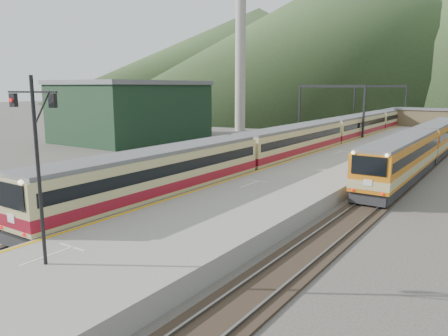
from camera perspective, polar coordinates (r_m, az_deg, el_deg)
The scene contains 16 objects.
track_main at distance 48.43m, azimuth 10.39°, elevation 1.29°, with size 2.60×200.00×0.23m.
track_far at distance 50.61m, azimuth 5.21°, elevation 1.81°, with size 2.60×200.00×0.23m.
track_second at distance 45.15m, azimuth 23.86°, elevation -0.13°, with size 2.60×200.00×0.23m.
platform at distance 44.55m, azimuth 15.96°, elevation 0.81°, with size 8.00×100.00×1.00m, color gray.
gantry_near at distance 62.83m, azimuth 13.75°, elevation 8.32°, with size 9.55×0.25×8.00m.
gantry_far at distance 86.68m, azimuth 19.62°, elevation 8.56°, with size 9.55×0.25×8.00m.
warehouse at distance 65.81m, azimuth -11.79°, elevation 7.38°, with size 14.50×20.50×8.60m.
smokestack at distance 77.95m, azimuth 2.17°, elevation 15.92°, with size 1.80×1.80×30.00m, color #9E998E.
station_shed at distance 83.10m, azimuth 24.80°, elevation 6.05°, with size 9.40×4.40×3.10m.
hill_a at distance 203.86m, azimuth 17.76°, elevation 16.38°, with size 180.00×180.00×60.00m, color #253E1B.
hill_d at distance 281.41m, azimuth 4.51°, elevation 14.60°, with size 200.00×200.00×55.00m, color #253E1B.
main_train at distance 64.81m, azimuth 16.87°, elevation 5.09°, with size 2.98×102.12×3.64m.
second_train at distance 47.04m, azimuth 24.52°, elevation 2.46°, with size 2.70×36.82×3.30m.
signal_mast at distance 17.51m, azimuth -23.25°, elevation 1.86°, with size 2.15×0.66×7.17m.
short_signal_b at distance 39.08m, azimuth 0.69°, elevation 1.33°, with size 0.25×0.21×2.27m.
short_signal_c at distance 33.27m, azimuth -19.81°, elevation -0.95°, with size 0.25×0.21×2.27m.
Camera 1 is at (19.11, -3.83, 7.76)m, focal length 35.00 mm.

